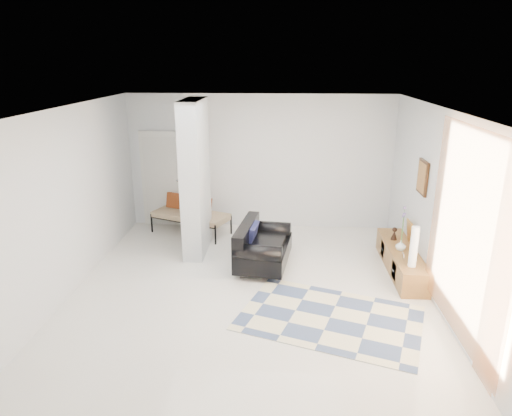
{
  "coord_description": "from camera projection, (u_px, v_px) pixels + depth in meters",
  "views": [
    {
      "loc": [
        0.47,
        -6.34,
        3.45
      ],
      "look_at": [
        0.06,
        0.6,
        1.18
      ],
      "focal_mm": 32.0,
      "sensor_mm": 36.0,
      "label": 1
    }
  ],
  "objects": [
    {
      "name": "floor",
      "position": [
        250.0,
        292.0,
        7.11
      ],
      "size": [
        6.0,
        6.0,
        0.0
      ],
      "primitive_type": "plane",
      "color": "silver",
      "rests_on": "ground"
    },
    {
      "name": "ceiling",
      "position": [
        249.0,
        109.0,
        6.24
      ],
      "size": [
        6.0,
        6.0,
        0.0
      ],
      "primitive_type": "plane",
      "rotation": [
        3.14,
        0.0,
        0.0
      ],
      "color": "white",
      "rests_on": "wall_back"
    },
    {
      "name": "wall_back",
      "position": [
        260.0,
        162.0,
        9.52
      ],
      "size": [
        6.0,
        0.0,
        6.0
      ],
      "primitive_type": "plane",
      "rotation": [
        1.57,
        0.0,
        0.0
      ],
      "color": "silver",
      "rests_on": "ground"
    },
    {
      "name": "wall_front",
      "position": [
        224.0,
        315.0,
        3.83
      ],
      "size": [
        6.0,
        0.0,
        6.0
      ],
      "primitive_type": "plane",
      "rotation": [
        -1.57,
        0.0,
        0.0
      ],
      "color": "silver",
      "rests_on": "ground"
    },
    {
      "name": "wall_left",
      "position": [
        67.0,
        203.0,
        6.83
      ],
      "size": [
        0.0,
        6.0,
        6.0
      ],
      "primitive_type": "plane",
      "rotation": [
        1.57,
        0.0,
        1.57
      ],
      "color": "silver",
      "rests_on": "ground"
    },
    {
      "name": "wall_right",
      "position": [
        441.0,
        210.0,
        6.52
      ],
      "size": [
        0.0,
        6.0,
        6.0
      ],
      "primitive_type": "plane",
      "rotation": [
        1.57,
        0.0,
        -1.57
      ],
      "color": "silver",
      "rests_on": "ground"
    },
    {
      "name": "partition_column",
      "position": [
        196.0,
        178.0,
        8.26
      ],
      "size": [
        0.35,
        1.2,
        2.8
      ],
      "primitive_type": "cube",
      "color": "silver",
      "rests_on": "floor"
    },
    {
      "name": "hallway_door",
      "position": [
        162.0,
        179.0,
        9.72
      ],
      "size": [
        0.85,
        0.06,
        2.04
      ],
      "primitive_type": "cube",
      "color": "silver",
      "rests_on": "floor"
    },
    {
      "name": "curtain",
      "position": [
        466.0,
        236.0,
        5.42
      ],
      "size": [
        0.0,
        2.55,
        2.55
      ],
      "primitive_type": "plane",
      "rotation": [
        1.57,
        0.0,
        1.57
      ],
      "color": "orange",
      "rests_on": "wall_right"
    },
    {
      "name": "wall_art",
      "position": [
        423.0,
        177.0,
        7.3
      ],
      "size": [
        0.04,
        0.45,
        0.55
      ],
      "primitive_type": "cube",
      "color": "#361F0E",
      "rests_on": "wall_right"
    },
    {
      "name": "media_console",
      "position": [
        401.0,
        259.0,
        7.76
      ],
      "size": [
        0.45,
        2.0,
        0.8
      ],
      "color": "brown",
      "rests_on": "floor"
    },
    {
      "name": "loveseat",
      "position": [
        261.0,
        246.0,
        7.9
      ],
      "size": [
        1.0,
        1.5,
        0.76
      ],
      "rotation": [
        0.0,
        0.0,
        -0.13
      ],
      "color": "silver",
      "rests_on": "floor"
    },
    {
      "name": "daybed",
      "position": [
        190.0,
        213.0,
        9.42
      ],
      "size": [
        1.7,
        1.21,
        0.77
      ],
      "rotation": [
        0.0,
        0.0,
        -0.39
      ],
      "color": "black",
      "rests_on": "floor"
    },
    {
      "name": "area_rug",
      "position": [
        330.0,
        318.0,
        6.38
      ],
      "size": [
        2.83,
        2.32,
        0.01
      ],
      "primitive_type": "cube",
      "rotation": [
        0.0,
        0.0,
        -0.33
      ],
      "color": "beige",
      "rests_on": "floor"
    },
    {
      "name": "cylinder_lamp",
      "position": [
        414.0,
        247.0,
        6.96
      ],
      "size": [
        0.12,
        0.12,
        0.65
      ],
      "primitive_type": "cylinder",
      "color": "silver",
      "rests_on": "media_console"
    },
    {
      "name": "bronze_figurine",
      "position": [
        394.0,
        234.0,
        8.07
      ],
      "size": [
        0.13,
        0.13,
        0.23
      ],
      "primitive_type": null,
      "rotation": [
        0.0,
        0.0,
        0.17
      ],
      "color": "black",
      "rests_on": "media_console"
    },
    {
      "name": "vase",
      "position": [
        401.0,
        245.0,
        7.62
      ],
      "size": [
        0.18,
        0.18,
        0.18
      ],
      "primitive_type": "imported",
      "rotation": [
        0.0,
        0.0,
        -0.08
      ],
      "color": "white",
      "rests_on": "media_console"
    }
  ]
}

